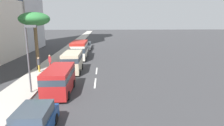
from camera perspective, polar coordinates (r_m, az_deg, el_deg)
ground_plane at (r=34.97m, az=-4.06°, el=2.17°), size 198.00×198.00×0.00m
sidewalk_right at (r=35.72m, az=-14.72°, el=2.13°), size 162.00×3.15×0.15m
lane_stripe_mid at (r=19.85m, az=-4.99°, el=-5.88°), size 3.20×0.16×0.01m
lane_stripe_far at (r=24.53m, az=-4.57°, el=-2.29°), size 3.20×0.16×0.01m
minibus_lead at (r=32.25m, az=-9.57°, el=4.01°), size 6.42×2.41×2.88m
van_second at (r=17.33m, az=-15.34°, el=-4.53°), size 4.96×2.16×2.28m
car_third at (r=42.34m, az=-7.44°, el=4.99°), size 4.06×1.92×1.69m
van_fourth at (r=23.94m, az=-11.59°, el=0.59°), size 4.69×2.13×2.48m
car_fifth at (r=11.79m, az=-22.25°, el=-16.26°), size 4.41×1.92×1.60m
pedestrian_near_lamp at (r=26.07m, az=-17.90°, el=0.60°), size 0.34×0.38×1.79m
pedestrian_mid_block at (r=24.72m, az=-20.84°, el=-0.23°), size 0.30×0.37×1.80m
palm_tree at (r=25.75m, az=-21.95°, el=11.66°), size 3.68×3.68×7.09m
street_lamp at (r=17.40m, az=-23.35°, el=3.38°), size 0.24×0.97×5.79m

